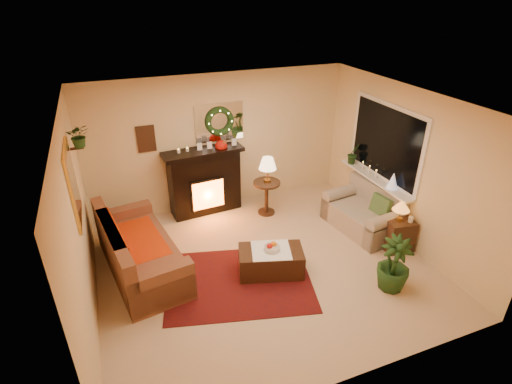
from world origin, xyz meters
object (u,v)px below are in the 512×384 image
object	(u,v)px
fireplace	(205,185)
side_table_round	(267,198)
sofa	(141,247)
loveseat	(363,208)
end_table_square	(397,234)
coffee_table	(271,261)

from	to	relation	value
fireplace	side_table_round	size ratio (longest dim) A/B	1.98
sofa	fireplace	size ratio (longest dim) A/B	1.59
sofa	fireplace	bearing A→B (deg)	36.87
sofa	loveseat	xyz separation A→B (m)	(3.85, -0.23, -0.01)
end_table_square	coffee_table	distance (m)	2.23
end_table_square	loveseat	bearing A→B (deg)	105.78
fireplace	coffee_table	xyz separation A→B (m)	(0.43, -2.23, -0.34)
sofa	end_table_square	size ratio (longest dim) A/B	3.83
loveseat	end_table_square	bearing A→B (deg)	-81.95
fireplace	loveseat	size ratio (longest dim) A/B	0.96
fireplace	end_table_square	distance (m)	3.58
end_table_square	sofa	bearing A→B (deg)	166.90
end_table_square	side_table_round	bearing A→B (deg)	130.55
loveseat	coffee_table	distance (m)	2.11
sofa	fireplace	world-z (taller)	fireplace
fireplace	loveseat	xyz separation A→B (m)	(2.45, -1.68, -0.13)
loveseat	end_table_square	world-z (taller)	loveseat
sofa	loveseat	distance (m)	3.86
side_table_round	end_table_square	distance (m)	2.44
coffee_table	fireplace	bearing A→B (deg)	117.75
sofa	coffee_table	distance (m)	2.00
sofa	coffee_table	world-z (taller)	sofa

